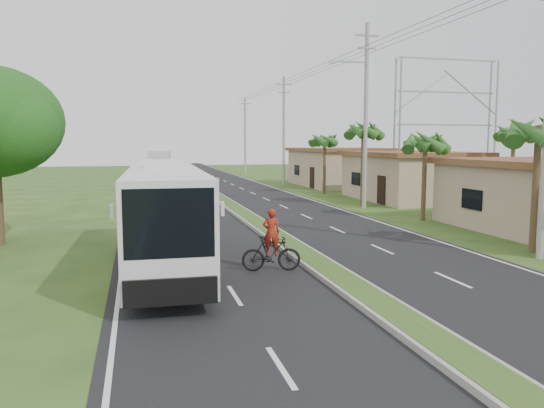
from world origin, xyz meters
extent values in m
plane|color=#284519|center=(0.00, 0.00, 0.00)|extent=(180.00, 180.00, 0.00)
cube|color=black|center=(0.00, 20.00, 0.01)|extent=(14.00, 160.00, 0.02)
cube|color=gray|center=(0.00, 20.00, 0.10)|extent=(1.20, 160.00, 0.17)
cube|color=#284519|center=(0.00, 20.00, 0.18)|extent=(0.95, 160.00, 0.02)
cube|color=silver|center=(-6.70, 20.00, 0.00)|extent=(0.12, 160.00, 0.01)
cube|color=silver|center=(6.70, 20.00, 0.00)|extent=(0.12, 160.00, 0.01)
cube|color=tan|center=(14.00, 22.00, 1.68)|extent=(7.00, 10.00, 3.35)
cube|color=brown|center=(14.00, 22.00, 3.51)|extent=(7.60, 10.60, 0.32)
cube|color=tan|center=(14.00, 36.00, 1.75)|extent=(8.00, 11.00, 3.50)
cube|color=brown|center=(14.00, 36.00, 3.66)|extent=(8.60, 11.60, 0.32)
cylinder|color=#473321|center=(9.00, 3.00, 2.50)|extent=(0.26, 0.26, 5.00)
cylinder|color=#473321|center=(9.40, 12.00, 2.30)|extent=(0.26, 0.26, 4.60)
cylinder|color=#473321|center=(8.80, 19.00, 2.70)|extent=(0.26, 0.26, 5.40)
cylinder|color=#473321|center=(9.30, 28.00, 2.40)|extent=(0.26, 0.26, 4.80)
cylinder|color=#473321|center=(17.50, 15.00, 2.60)|extent=(0.26, 0.26, 5.20)
sphere|color=#1B4913|center=(-10.80, 9.00, 4.90)|extent=(3.40, 3.40, 3.40)
cylinder|color=gray|center=(8.50, 18.00, 6.00)|extent=(0.28, 0.28, 12.00)
cube|color=gray|center=(8.50, 18.00, 11.20)|extent=(1.60, 0.12, 0.12)
cube|color=gray|center=(8.50, 18.00, 10.40)|extent=(1.20, 0.10, 0.10)
cube|color=gray|center=(7.30, 18.00, 9.50)|extent=(2.40, 0.10, 0.10)
cylinder|color=gray|center=(8.50, 38.00, 5.50)|extent=(0.28, 0.28, 11.00)
cube|color=gray|center=(8.50, 38.00, 10.20)|extent=(1.60, 0.12, 0.12)
cube|color=gray|center=(8.50, 38.00, 9.40)|extent=(1.20, 0.10, 0.10)
cylinder|color=gray|center=(8.50, 58.00, 5.25)|extent=(0.28, 0.28, 10.50)
cube|color=gray|center=(8.50, 58.00, 9.70)|extent=(1.60, 0.12, 0.12)
cube|color=gray|center=(8.50, 58.00, 8.90)|extent=(1.20, 0.10, 0.10)
cylinder|color=gray|center=(17.00, 29.50, 6.00)|extent=(0.18, 0.18, 12.00)
cylinder|color=gray|center=(27.00, 29.50, 6.00)|extent=(0.18, 0.18, 12.00)
cylinder|color=gray|center=(17.00, 30.50, 6.00)|extent=(0.18, 0.18, 12.00)
cylinder|color=gray|center=(27.00, 30.50, 6.00)|extent=(0.18, 0.18, 12.00)
cube|color=gray|center=(22.00, 30.00, 6.00)|extent=(10.00, 0.14, 0.14)
cube|color=gray|center=(22.00, 30.00, 9.00)|extent=(10.00, 0.14, 0.14)
cube|color=gray|center=(22.00, 30.00, 12.00)|extent=(10.00, 0.14, 0.14)
cube|color=silver|center=(-5.20, 3.94, 1.94)|extent=(2.75, 11.55, 3.01)
cube|color=black|center=(-5.18, 4.52, 2.60)|extent=(2.73, 9.26, 1.21)
cube|color=black|center=(-5.38, -1.74, 2.42)|extent=(2.16, 0.21, 1.69)
cube|color=#B80F29|center=(-5.24, 2.79, 1.34)|extent=(2.60, 5.05, 0.53)
cube|color=yellow|center=(-5.19, 4.23, 1.09)|extent=(2.53, 2.95, 0.24)
cube|color=silver|center=(-5.16, 5.09, 3.58)|extent=(1.41, 2.34, 0.27)
cylinder|color=black|center=(-6.39, 0.34, 0.50)|extent=(0.34, 1.00, 1.00)
cylinder|color=black|center=(-4.23, 0.27, 0.50)|extent=(0.34, 1.00, 1.00)
cylinder|color=black|center=(-6.19, 7.04, 0.50)|extent=(0.34, 1.00, 1.00)
cylinder|color=black|center=(-4.02, 6.97, 0.50)|extent=(0.34, 1.00, 1.00)
cube|color=silver|center=(-3.21, 55.85, 1.78)|extent=(3.48, 11.84, 3.25)
cube|color=black|center=(-3.17, 56.35, 2.75)|extent=(3.28, 8.81, 1.10)
cube|color=orange|center=(-3.29, 54.83, 1.16)|extent=(3.03, 5.77, 0.36)
cylinder|color=black|center=(-4.71, 51.13, 0.49)|extent=(0.38, 1.00, 0.97)
cylinder|color=black|center=(-2.49, 50.95, 0.49)|extent=(0.38, 1.00, 0.97)
cylinder|color=black|center=(-3.97, 60.24, 0.49)|extent=(0.38, 1.00, 0.97)
cylinder|color=black|center=(-1.75, 60.05, 0.49)|extent=(0.38, 1.00, 0.97)
imported|color=black|center=(-1.77, 2.57, 0.60)|extent=(2.06, 0.88, 1.20)
imported|color=maroon|center=(-1.77, 2.57, 1.35)|extent=(0.64, 0.47, 1.60)
camera|label=1|loc=(-6.08, -14.46, 4.33)|focal=35.00mm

